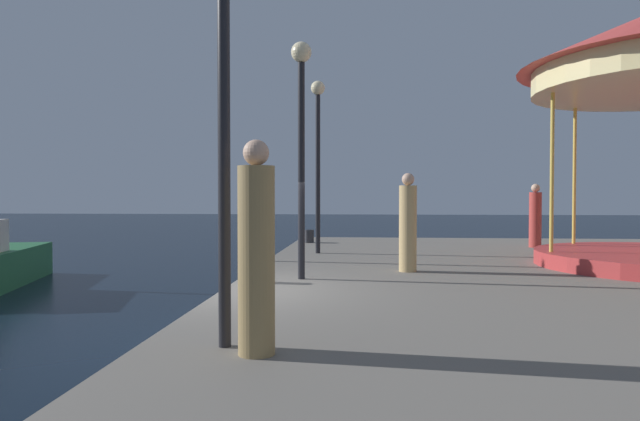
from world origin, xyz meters
name	(u,v)px	position (x,y,z in m)	size (l,w,h in m)	color
ground_plane	(224,339)	(0.00, 0.00, 0.00)	(120.00, 120.00, 0.00)	black
lamp_post_near_edge	(224,47)	(0.86, -3.31, 3.68)	(0.36, 0.36, 4.20)	black
lamp_post_mid_promenade	(301,117)	(1.10, 1.10, 3.65)	(0.36, 0.36, 4.15)	black
lamp_post_far_end	(318,136)	(1.02, 5.52, 3.79)	(0.36, 0.36, 4.38)	black
bollard_north	(310,236)	(0.51, 8.76, 1.00)	(0.24, 0.24, 0.40)	#2D2D33
bollard_center	(259,271)	(0.43, 0.65, 1.00)	(0.24, 0.24, 0.40)	#2D2D33
bollard_south	(308,236)	(0.46, 8.66, 1.00)	(0.24, 0.24, 0.40)	#2D2D33
person_near_carousel	(256,254)	(1.22, -3.55, 1.73)	(0.34, 0.34, 1.97)	#937A4C
person_by_the_water	(408,225)	(3.04, 2.23, 1.69)	(0.34, 0.34, 1.90)	tan
person_far_corner	(535,218)	(7.05, 7.63, 1.65)	(0.34, 0.34, 1.81)	#B23833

